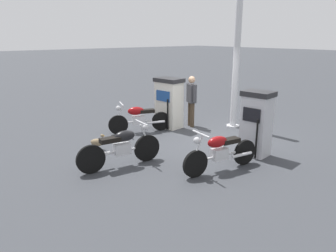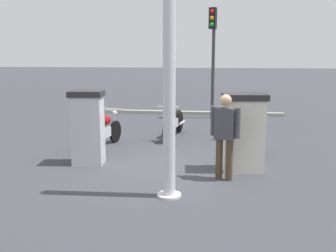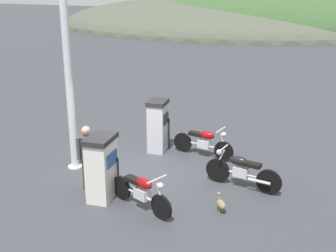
# 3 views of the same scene
# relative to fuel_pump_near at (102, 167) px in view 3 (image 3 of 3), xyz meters

# --- Properties ---
(ground_plane) EXTENTS (120.00, 120.00, 0.00)m
(ground_plane) POSITION_rel_fuel_pump_near_xyz_m (0.11, 1.61, -0.79)
(ground_plane) COLOR #383A3F
(fuel_pump_near) EXTENTS (0.65, 0.91, 1.55)m
(fuel_pump_near) POSITION_rel_fuel_pump_near_xyz_m (0.00, 0.00, 0.00)
(fuel_pump_near) COLOR silver
(fuel_pump_near) RESTS_ON ground
(fuel_pump_far) EXTENTS (0.60, 0.74, 1.56)m
(fuel_pump_far) POSITION_rel_fuel_pump_near_xyz_m (0.00, 3.22, 0.01)
(fuel_pump_far) COLOR silver
(fuel_pump_far) RESTS_ON ground
(motorcycle_near_pump) EXTENTS (1.78, 0.87, 0.93)m
(motorcycle_near_pump) POSITION_rel_fuel_pump_near_xyz_m (1.06, -0.12, -0.34)
(motorcycle_near_pump) COLOR black
(motorcycle_near_pump) RESTS_ON ground
(motorcycle_far_pump) EXTENTS (1.90, 0.65, 0.93)m
(motorcycle_far_pump) POSITION_rel_fuel_pump_near_xyz_m (1.40, 3.34, -0.34)
(motorcycle_far_pump) COLOR black
(motorcycle_far_pump) RESTS_ON ground
(motorcycle_extra) EXTENTS (1.95, 0.61, 0.95)m
(motorcycle_extra) POSITION_rel_fuel_pump_near_xyz_m (2.87, 1.78, -0.33)
(motorcycle_extra) COLOR black
(motorcycle_extra) RESTS_ON ground
(attendant_person) EXTENTS (0.32, 0.56, 1.59)m
(attendant_person) POSITION_rel_fuel_pump_near_xyz_m (-0.62, 0.37, 0.12)
(attendant_person) COLOR #473828
(attendant_person) RESTS_ON ground
(wandering_duck) EXTENTS (0.34, 0.37, 0.42)m
(wandering_duck) POSITION_rel_fuel_pump_near_xyz_m (2.74, 0.43, -0.59)
(wandering_duck) COLOR #847051
(wandering_duck) RESTS_ON ground
(canopy_support_pole) EXTENTS (0.40, 0.40, 4.47)m
(canopy_support_pole) POSITION_rel_fuel_pump_near_xyz_m (-1.62, 1.25, 1.37)
(canopy_support_pole) COLOR silver
(canopy_support_pole) RESTS_ON ground
(distant_hill_main) EXTENTS (33.93, 22.97, 6.19)m
(distant_hill_main) POSITION_rel_fuel_pump_near_xyz_m (-7.88, 35.95, -0.79)
(distant_hill_main) COLOR #4C5142
(distant_hill_main) RESTS_ON ground
(distant_hill_secondary) EXTENTS (26.15, 16.97, 9.68)m
(distant_hill_secondary) POSITION_rel_fuel_pump_near_xyz_m (-2.36, 35.66, -0.79)
(distant_hill_secondary) COLOR #38562D
(distant_hill_secondary) RESTS_ON ground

